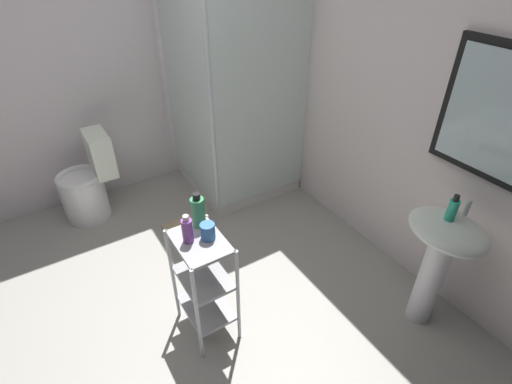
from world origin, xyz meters
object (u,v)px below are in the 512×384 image
at_px(pedestal_sink, 440,252).
at_px(body_wash_bottle_green, 198,212).
at_px(toilet, 88,185).
at_px(bath_mat, 196,237).
at_px(shower_stall, 232,146).
at_px(rinse_cup, 208,231).
at_px(storage_cart, 204,279).
at_px(hand_soap_bottle, 452,209).
at_px(conditioner_bottle_purple, 187,230).

xyz_separation_m(pedestal_sink, body_wash_bottle_green, (-0.80, -1.17, 0.26)).
xyz_separation_m(toilet, bath_mat, (0.79, 0.63, -0.31)).
bearing_deg(toilet, shower_stall, 76.99).
relative_size(body_wash_bottle_green, rinse_cup, 2.29).
bearing_deg(rinse_cup, shower_stall, 146.46).
distance_m(shower_stall, rinse_cup, 1.63).
bearing_deg(bath_mat, body_wash_bottle_green, -18.52).
xyz_separation_m(storage_cart, rinse_cup, (0.01, 0.05, 0.35)).
distance_m(shower_stall, hand_soap_bottle, 2.05).
xyz_separation_m(shower_stall, hand_soap_bottle, (1.98, 0.29, 0.42)).
xyz_separation_m(shower_stall, storage_cart, (1.33, -0.93, -0.03)).
bearing_deg(rinse_cup, hand_soap_bottle, 61.20).
bearing_deg(rinse_cup, body_wash_bottle_green, 177.29).
height_order(conditioner_bottle_purple, rinse_cup, conditioner_bottle_purple).
bearing_deg(conditioner_bottle_purple, storage_cart, 61.37).
bearing_deg(conditioner_bottle_purple, rinse_cup, 71.05).
distance_m(body_wash_bottle_green, bath_mat, 1.12).
xyz_separation_m(shower_stall, conditioner_bottle_purple, (1.30, -0.99, 0.35)).
bearing_deg(bath_mat, toilet, -141.21).
distance_m(toilet, storage_cart, 1.66).
distance_m(toilet, body_wash_bottle_green, 1.64).
height_order(hand_soap_bottle, conditioner_bottle_purple, hand_soap_bottle).
relative_size(shower_stall, conditioner_bottle_purple, 11.46).
relative_size(pedestal_sink, rinse_cup, 8.42).
distance_m(conditioner_bottle_purple, rinse_cup, 0.11).
bearing_deg(storage_cart, pedestal_sink, 61.08).
distance_m(hand_soap_bottle, bath_mat, 1.96).
height_order(shower_stall, storage_cart, shower_stall).
height_order(conditioner_bottle_purple, body_wash_bottle_green, body_wash_bottle_green).
distance_m(hand_soap_bottle, conditioner_bottle_purple, 1.45).
height_order(toilet, storage_cart, toilet).
xyz_separation_m(toilet, storage_cart, (1.62, 0.34, 0.12)).
height_order(rinse_cup, bath_mat, rinse_cup).
height_order(shower_stall, bath_mat, shower_stall).
height_order(pedestal_sink, storage_cart, pedestal_sink).
bearing_deg(pedestal_sink, storage_cart, -118.92).
bearing_deg(hand_soap_bottle, rinse_cup, -118.80).
height_order(shower_stall, body_wash_bottle_green, shower_stall).
relative_size(pedestal_sink, hand_soap_bottle, 4.97).
bearing_deg(toilet, conditioner_bottle_purple, 10.17).
bearing_deg(rinse_cup, bath_mat, 163.76).
relative_size(storage_cart, bath_mat, 1.23).
height_order(toilet, rinse_cup, rinse_cup).
height_order(body_wash_bottle_green, bath_mat, body_wash_bottle_green).
bearing_deg(shower_stall, conditioner_bottle_purple, -37.21).
height_order(hand_soap_bottle, bath_mat, hand_soap_bottle).
bearing_deg(body_wash_bottle_green, hand_soap_bottle, 56.51).
xyz_separation_m(pedestal_sink, storage_cart, (-0.68, -1.22, -0.14)).
xyz_separation_m(toilet, conditioner_bottle_purple, (1.59, 0.29, 0.50)).
bearing_deg(pedestal_sink, bath_mat, -148.42).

